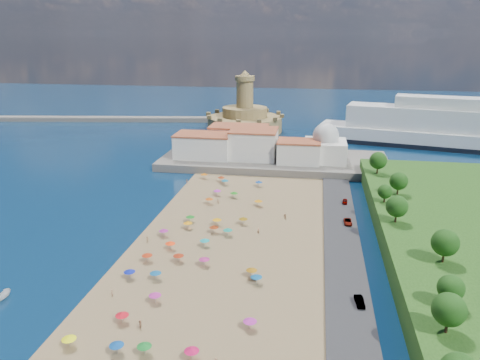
# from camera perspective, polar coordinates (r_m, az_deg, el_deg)

# --- Properties ---
(ground) EXTENTS (700.00, 700.00, 0.00)m
(ground) POSITION_cam_1_polar(r_m,az_deg,el_deg) (122.99, -3.76, -6.92)
(ground) COLOR #071938
(ground) RESTS_ON ground
(terrace) EXTENTS (90.00, 36.00, 3.00)m
(terrace) POSITION_cam_1_polar(r_m,az_deg,el_deg) (189.22, 4.16, 2.33)
(terrace) COLOR #59544C
(terrace) RESTS_ON ground
(jetty) EXTENTS (18.00, 70.00, 2.40)m
(jetty) POSITION_cam_1_polar(r_m,az_deg,el_deg) (225.81, -0.59, 4.78)
(jetty) COLOR #59544C
(jetty) RESTS_ON ground
(breakwater) EXTENTS (199.03, 34.77, 2.60)m
(breakwater) POSITION_cam_1_polar(r_m,az_deg,el_deg) (299.34, -17.98, 7.09)
(breakwater) COLOR #59544C
(breakwater) RESTS_ON ground
(waterfront_buildings) EXTENTS (57.00, 29.00, 11.00)m
(waterfront_buildings) POSITION_cam_1_polar(r_m,az_deg,el_deg) (189.85, 0.29, 4.41)
(waterfront_buildings) COLOR silver
(waterfront_buildings) RESTS_ON terrace
(domed_building) EXTENTS (16.00, 16.00, 15.00)m
(domed_building) POSITION_cam_1_polar(r_m,az_deg,el_deg) (184.82, 10.35, 4.11)
(domed_building) COLOR silver
(domed_building) RESTS_ON terrace
(fortress) EXTENTS (40.00, 40.00, 32.40)m
(fortress) POSITION_cam_1_polar(r_m,az_deg,el_deg) (253.77, 0.58, 7.45)
(fortress) COLOR #A48B52
(fortress) RESTS_ON ground
(cruise_ship) EXTENTS (131.15, 47.75, 28.40)m
(cruise_ship) POSITION_cam_1_polar(r_m,az_deg,el_deg) (236.68, 25.50, 5.45)
(cruise_ship) COLOR black
(cruise_ship) RESTS_ON ground
(beach_parasols) EXTENTS (31.74, 117.30, 2.20)m
(beach_parasols) POSITION_cam_1_polar(r_m,az_deg,el_deg) (111.50, -5.51, -8.43)
(beach_parasols) COLOR gray
(beach_parasols) RESTS_ON beach
(beachgoers) EXTENTS (37.52, 100.32, 1.79)m
(beachgoers) POSITION_cam_1_polar(r_m,az_deg,el_deg) (111.99, -5.61, -8.92)
(beachgoers) COLOR tan
(beachgoers) RESTS_ON beach
(parked_cars) EXTENTS (2.26, 61.12, 1.37)m
(parked_cars) POSITION_cam_1_polar(r_m,az_deg,el_deg) (124.03, 13.24, -6.48)
(parked_cars) COLOR gray
(parked_cars) RESTS_ON promenade
(hillside_trees) EXTENTS (12.90, 107.85, 7.37)m
(hillside_trees) POSITION_cam_1_polar(r_m,az_deg,el_deg) (113.82, 20.06, -4.56)
(hillside_trees) COLOR #382314
(hillside_trees) RESTS_ON hillside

